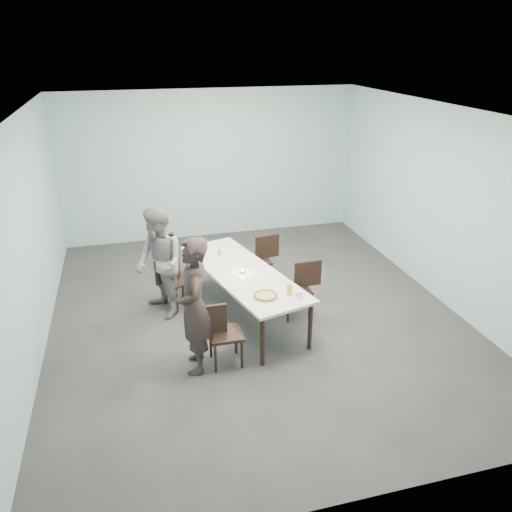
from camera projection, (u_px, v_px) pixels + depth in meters
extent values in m
plane|color=#333335|center=(255.00, 314.00, 7.65)|extent=(7.00, 7.00, 0.00)
cube|color=#A5CBD0|center=(211.00, 165.00, 10.15)|extent=(6.00, 0.02, 3.00)
cube|color=#A5CBD0|center=(367.00, 366.00, 3.95)|extent=(6.00, 0.02, 3.00)
cube|color=#A5CBD0|center=(27.00, 242.00, 6.34)|extent=(0.02, 7.00, 3.00)
cube|color=#A5CBD0|center=(441.00, 205.00, 7.75)|extent=(0.02, 7.00, 3.00)
cube|color=white|center=(254.00, 112.00, 6.44)|extent=(6.00, 7.00, 0.02)
cube|color=white|center=(242.00, 272.00, 7.30)|extent=(1.53, 2.74, 0.04)
cylinder|color=black|center=(262.00, 341.00, 6.32)|extent=(0.06, 0.06, 0.71)
cylinder|color=black|center=(188.00, 270.00, 8.26)|extent=(0.06, 0.06, 0.71)
cylinder|color=black|center=(310.00, 326.00, 6.65)|extent=(0.06, 0.06, 0.71)
cylinder|color=black|center=(228.00, 261.00, 8.59)|extent=(0.06, 0.06, 0.71)
cube|color=black|center=(226.00, 334.00, 6.34)|extent=(0.42, 0.42, 0.04)
cube|color=black|center=(210.00, 320.00, 6.20)|extent=(0.42, 0.04, 0.40)
cylinder|color=black|center=(216.00, 358.00, 6.24)|extent=(0.04, 0.04, 0.41)
cylinder|color=black|center=(211.00, 344.00, 6.54)|extent=(0.04, 0.04, 0.41)
cylinder|color=black|center=(242.00, 354.00, 6.32)|extent=(0.04, 0.04, 0.41)
cylinder|color=black|center=(236.00, 340.00, 6.62)|extent=(0.04, 0.04, 0.41)
cube|color=black|center=(179.00, 280.00, 7.75)|extent=(0.57, 0.57, 0.04)
cube|color=black|center=(167.00, 270.00, 7.53)|extent=(0.39, 0.23, 0.40)
cylinder|color=black|center=(177.00, 300.00, 7.62)|extent=(0.04, 0.04, 0.41)
cylinder|color=black|center=(165.00, 292.00, 7.85)|extent=(0.04, 0.04, 0.41)
cylinder|color=black|center=(195.00, 293.00, 7.83)|extent=(0.04, 0.04, 0.41)
cylinder|color=black|center=(183.00, 286.00, 8.06)|extent=(0.04, 0.04, 0.41)
cube|color=black|center=(295.00, 290.00, 7.45)|extent=(0.43, 0.43, 0.04)
cube|color=black|center=(308.00, 274.00, 7.40)|extent=(0.42, 0.05, 0.40)
cylinder|color=black|center=(301.00, 296.00, 7.74)|extent=(0.04, 0.04, 0.41)
cylinder|color=black|center=(309.00, 307.00, 7.44)|extent=(0.04, 0.04, 0.41)
cylinder|color=black|center=(281.00, 299.00, 7.65)|extent=(0.04, 0.04, 0.41)
cylinder|color=black|center=(288.00, 310.00, 7.35)|extent=(0.04, 0.04, 0.41)
cube|color=black|center=(257.00, 261.00, 8.40)|extent=(0.47, 0.47, 0.04)
cube|color=black|center=(267.00, 246.00, 8.37)|extent=(0.42, 0.10, 0.40)
cylinder|color=black|center=(262.00, 268.00, 8.69)|extent=(0.04, 0.04, 0.41)
cylinder|color=black|center=(270.00, 276.00, 8.40)|extent=(0.04, 0.04, 0.41)
cylinder|color=black|center=(244.00, 271.00, 8.57)|extent=(0.04, 0.04, 0.41)
cylinder|color=black|center=(251.00, 279.00, 8.28)|extent=(0.04, 0.04, 0.41)
imported|color=black|center=(194.00, 306.00, 6.07)|extent=(0.49, 0.69, 1.78)
imported|color=gray|center=(159.00, 263.00, 7.32)|extent=(0.88, 0.99, 1.69)
cylinder|color=white|center=(265.00, 297.00, 6.57)|extent=(0.34, 0.34, 0.01)
cylinder|color=#D5C679|center=(265.00, 296.00, 6.56)|extent=(0.30, 0.30, 0.01)
torus|color=brown|center=(265.00, 295.00, 6.56)|extent=(0.32, 0.32, 0.03)
cylinder|color=white|center=(267.00, 281.00, 6.98)|extent=(0.18, 0.18, 0.01)
cylinder|color=gold|center=(289.00, 289.00, 6.61)|extent=(0.08, 0.08, 0.15)
cylinder|color=silver|center=(299.00, 294.00, 6.54)|extent=(0.08, 0.08, 0.09)
cylinder|color=silver|center=(242.00, 272.00, 7.23)|extent=(0.06, 0.06, 0.03)
cylinder|color=orange|center=(242.00, 271.00, 7.22)|extent=(0.04, 0.04, 0.01)
cylinder|color=gold|center=(220.00, 252.00, 7.84)|extent=(0.07, 0.07, 0.08)
cube|color=silver|center=(207.00, 253.00, 7.92)|extent=(0.35, 0.29, 0.01)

